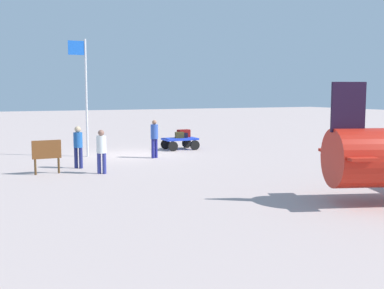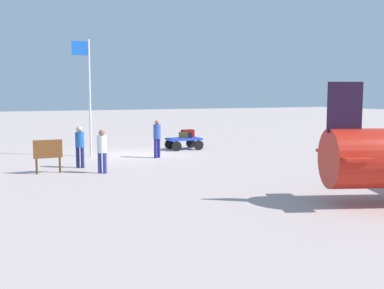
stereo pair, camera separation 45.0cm
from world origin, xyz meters
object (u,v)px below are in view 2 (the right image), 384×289
worker_supervisor (102,148)px  luggage_cart (184,141)px  suitcase_olive (187,135)px  flagpole (88,88)px  suitcase_navy (183,135)px  suitcase_maroon (188,133)px  worker_lead (157,136)px  signboard (48,152)px  worker_trailing (80,143)px

worker_supervisor → luggage_cart: bearing=-135.1°
suitcase_olive → flagpole: bearing=8.9°
flagpole → luggage_cart: bearing=-172.5°
luggage_cart → suitcase_navy: suitcase_navy is taller
suitcase_maroon → worker_lead: size_ratio=0.39×
suitcase_olive → suitcase_navy: bearing=32.4°
suitcase_olive → worker_supervisor: bearing=44.6°
worker_lead → signboard: bearing=24.7°
suitcase_maroon → suitcase_navy: bearing=42.0°
suitcase_navy → worker_supervisor: bearing=45.0°
suitcase_olive → flagpole: flagpole is taller
suitcase_olive → luggage_cart: bearing=34.8°
suitcase_navy → suitcase_maroon: bearing=-138.0°
luggage_cart → flagpole: size_ratio=0.33×
worker_supervisor → suitcase_maroon: bearing=-135.2°
worker_supervisor → worker_trailing: bearing=-72.9°
suitcase_maroon → suitcase_navy: 0.54m
worker_trailing → luggage_cart: bearing=-147.0°
suitcase_maroon → worker_trailing: (6.48, 4.32, 0.17)m
signboard → luggage_cart: bearing=-147.1°
luggage_cart → worker_lead: (2.34, 2.46, 0.57)m
luggage_cart → suitcase_maroon: 0.66m
suitcase_olive → signboard: size_ratio=0.38×
suitcase_olive → suitcase_navy: suitcase_navy is taller
flagpole → worker_supervisor: bearing=83.7°
luggage_cart → suitcase_maroon: bearing=-136.7°
flagpole → worker_lead: bearing=146.4°
suitcase_navy → worker_supervisor: worker_supervisor is taller
worker_trailing → worker_supervisor: (-0.50, 1.62, -0.03)m
luggage_cart → worker_lead: worker_lead is taller
suitcase_olive → signboard: signboard is taller
suitcase_olive → signboard: (7.63, 4.96, 0.08)m
worker_trailing → signboard: 1.56m
luggage_cart → suitcase_olive: suitcase_olive is taller
suitcase_maroon → signboard: size_ratio=0.55×
luggage_cart → suitcase_maroon: suitcase_maroon is taller
worker_lead → worker_trailing: 4.02m
suitcase_navy → worker_lead: size_ratio=0.29×
suitcase_maroon → worker_trailing: size_ratio=0.41×
worker_supervisor → suitcase_olive: bearing=-135.4°
suitcase_maroon → worker_trailing: bearing=33.7°
suitcase_olive → worker_lead: (2.58, 2.63, 0.28)m
worker_lead → worker_supervisor: (3.24, 3.11, -0.07)m
luggage_cart → flagpole: bearing=7.5°
worker_trailing → flagpole: (-1.04, -3.29, 2.17)m
suitcase_olive → worker_supervisor: (5.82, 5.73, 0.21)m
suitcase_olive → worker_lead: 3.70m
worker_trailing → worker_lead: bearing=-158.3°
worker_trailing → worker_supervisor: bearing=107.1°
luggage_cart → suitcase_navy: size_ratio=3.47×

